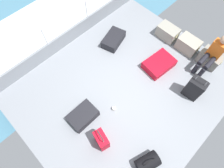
{
  "coord_description": "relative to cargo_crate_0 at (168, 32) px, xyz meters",
  "views": [
    {
      "loc": [
        1.26,
        -1.71,
        4.34
      ],
      "look_at": [
        -0.21,
        -0.25,
        0.25
      ],
      "focal_mm": 29.9,
      "sensor_mm": 36.0,
      "label": 1
    }
  ],
  "objects": [
    {
      "name": "railing_port",
      "position": [
        -1.87,
        -2.11,
        0.6
      ],
      "size": [
        0.04,
        4.2,
        1.02
      ],
      "color": "silver",
      "rests_on": "ground_plane"
    },
    {
      "name": "cargo_crate_2",
      "position": [
        1.36,
        0.08,
        0.0
      ],
      "size": [
        0.6,
        0.41,
        0.37
      ],
      "color": "gray",
      "rests_on": "ground_plane"
    },
    {
      "name": "cargo_crate_1",
      "position": [
        0.69,
        0.04,
        0.01
      ],
      "size": [
        0.61,
        0.4,
        0.38
      ],
      "color": "#9E9989",
      "rests_on": "ground_plane"
    },
    {
      "name": "duffel_bag",
      "position": [
        1.87,
        -3.09,
        -0.02
      ],
      "size": [
        0.45,
        0.55,
        0.47
      ],
      "color": "black",
      "rests_on": "ground_plane"
    },
    {
      "name": "paper_cup",
      "position": [
        0.52,
        -2.73,
        -0.13
      ],
      "size": [
        0.08,
        0.08,
        0.1
      ],
      "primitive_type": "cylinder",
      "color": "white",
      "rests_on": "ground_plane"
    },
    {
      "name": "suitcase_0",
      "position": [
        1.58,
        -1.08,
        0.14
      ],
      "size": [
        0.41,
        0.29,
        0.82
      ],
      "color": "black",
      "rests_on": "ground_plane"
    },
    {
      "name": "suitcase_4",
      "position": [
        0.88,
        -3.47,
        0.09
      ],
      "size": [
        0.4,
        0.28,
        0.73
      ],
      "color": "#B70C1E",
      "rests_on": "ground_plane"
    },
    {
      "name": "gunwale_port",
      "position": [
        -1.87,
        -2.11,
        0.04
      ],
      "size": [
        0.06,
        5.2,
        0.45
      ],
      "primitive_type": "cube",
      "color": "gray",
      "rests_on": "ground_plane"
    },
    {
      "name": "suitcase_1",
      "position": [
        0.15,
        -3.39,
        -0.06
      ],
      "size": [
        0.46,
        0.66,
        0.24
      ],
      "color": "black",
      "rests_on": "ground_plane"
    },
    {
      "name": "cargo_crate_0",
      "position": [
        0.0,
        0.0,
        0.0
      ],
      "size": [
        0.62,
        0.38,
        0.37
      ],
      "color": "gray",
      "rests_on": "ground_plane"
    },
    {
      "name": "suitcase_2",
      "position": [
        -0.96,
        -1.27,
        -0.06
      ],
      "size": [
        0.63,
        0.82,
        0.24
      ],
      "color": "black",
      "rests_on": "ground_plane"
    },
    {
      "name": "sea_wake",
      "position": [
        -3.3,
        -2.11,
        -0.52
      ],
      "size": [
        12.0,
        12.0,
        0.01
      ],
      "color": "teal",
      "rests_on": "ground_plane"
    },
    {
      "name": "suitcase_3",
      "position": [
        0.5,
        -0.99,
        -0.07
      ],
      "size": [
        0.65,
        0.85,
        0.23
      ],
      "color": "#B70C1E",
      "rests_on": "ground_plane"
    },
    {
      "name": "passenger_seated",
      "position": [
        1.36,
        -0.1,
        0.37
      ],
      "size": [
        0.34,
        0.66,
        1.07
      ],
      "color": "orange",
      "rests_on": "ground_plane"
    },
    {
      "name": "ground_plane",
      "position": [
        0.3,
        -2.11,
        -0.21
      ],
      "size": [
        4.4,
        5.2,
        0.06
      ],
      "primitive_type": "cube",
      "color": "gray"
    }
  ]
}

